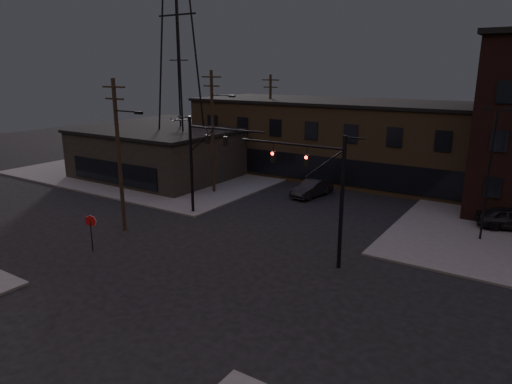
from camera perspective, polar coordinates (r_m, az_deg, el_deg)
ground at (r=27.86m, az=-6.09°, el=-9.53°), size 140.00×140.00×0.00m
sidewalk_nw at (r=57.56m, az=-9.34°, el=3.37°), size 30.00×30.00×0.15m
building_row at (r=50.75m, az=14.20°, el=6.06°), size 40.00×12.00×8.00m
building_left at (r=51.50m, az=-12.29°, el=4.60°), size 16.00×12.00×5.00m
traffic_signal_near at (r=27.16m, az=8.53°, el=0.78°), size 7.12×0.24×8.00m
traffic_signal_far at (r=36.39m, az=-6.61°, el=4.61°), size 7.12×0.24×8.00m
stop_sign at (r=31.41m, az=-19.97°, el=-3.88°), size 0.72×0.33×2.48m
utility_pole_near at (r=33.94m, az=-16.72°, el=4.79°), size 3.70×0.28×11.00m
utility_pole_mid at (r=43.14m, az=-5.39°, el=7.78°), size 3.70×0.28×11.50m
utility_pole_far at (r=53.58m, az=1.79°, el=8.89°), size 2.20×0.28×11.00m
transmission_tower at (r=50.76m, az=-9.63°, el=15.94°), size 7.00×7.00×25.00m
lot_light_a at (r=34.19m, az=27.23°, el=3.21°), size 1.50×0.28×9.14m
parked_car_lot_a at (r=38.46m, az=29.35°, el=-2.91°), size 5.15×3.29×1.63m
car_crossing at (r=43.01m, az=7.01°, el=0.46°), size 2.50×5.01×1.58m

